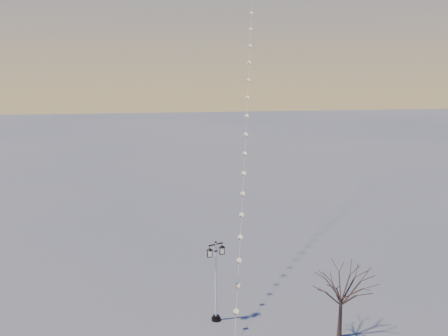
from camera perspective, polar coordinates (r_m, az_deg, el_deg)
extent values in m
cylinder|color=black|center=(32.61, -0.95, -17.50)|extent=(0.60, 0.60, 0.17)
cylinder|color=black|center=(32.53, -0.95, -17.26)|extent=(0.43, 0.43, 0.15)
cylinder|color=white|center=(31.34, -0.97, -13.10)|extent=(0.14, 0.14, 5.05)
cylinder|color=black|center=(30.58, -0.98, -9.81)|extent=(0.21, 0.21, 0.06)
cube|color=black|center=(30.42, -0.98, -9.06)|extent=(0.96, 0.47, 0.06)
sphere|color=black|center=(30.37, -0.98, -8.83)|extent=(0.15, 0.15, 0.15)
pyramid|color=black|center=(30.26, -1.72, -9.51)|extent=(0.47, 0.47, 0.15)
cube|color=beige|center=(30.39, -1.72, -10.09)|extent=(0.28, 0.28, 0.37)
cube|color=black|center=(30.46, -1.72, -10.45)|extent=(0.32, 0.32, 0.04)
pyramid|color=black|center=(30.70, -0.25, -9.18)|extent=(0.47, 0.47, 0.15)
cube|color=beige|center=(30.82, -0.25, -9.76)|extent=(0.28, 0.28, 0.37)
cube|color=black|center=(30.89, -0.25, -10.11)|extent=(0.32, 0.32, 0.04)
cone|color=#362722|center=(31.15, 13.64, -16.89)|extent=(0.30, 0.30, 2.52)
cone|color=#E24B16|center=(44.72, 3.05, 15.96)|extent=(0.09, 0.09, 0.31)
cylinder|color=white|center=(30.05, 1.27, -19.00)|extent=(0.02, 0.02, 0.88)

